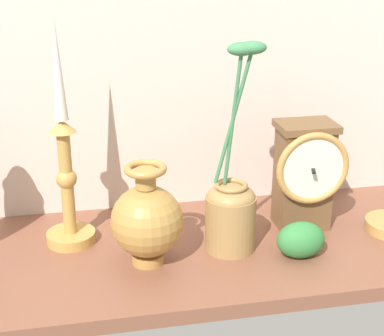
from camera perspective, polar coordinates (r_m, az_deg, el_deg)
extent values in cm
cube|color=brown|center=(103.56, 0.24, -7.83)|extent=(100.00, 36.00, 2.40)
cube|color=beige|center=(109.79, -1.71, 12.57)|extent=(120.00, 2.00, 65.00)
cube|color=brown|center=(107.95, 10.30, -0.97)|extent=(8.82, 6.57, 17.82)
cube|color=brown|center=(104.74, 10.64, 3.84)|extent=(9.87, 7.36, 1.20)
torus|color=#C08B48|center=(103.54, 11.15, 0.01)|extent=(12.67, 1.15, 12.67)
cylinder|color=silver|center=(103.46, 11.17, -0.01)|extent=(10.60, 0.40, 10.60)
cube|color=black|center=(103.20, 11.23, -0.07)|extent=(1.79, 4.03, 0.30)
cylinder|color=#BB9047|center=(105.81, -11.19, -6.31)|extent=(8.17, 8.17, 1.80)
cylinder|color=#BB9047|center=(101.70, -11.58, -1.44)|extent=(2.13, 2.13, 17.69)
sphere|color=#BB9047|center=(101.36, -11.62, -0.98)|extent=(3.40, 3.40, 3.40)
cone|color=#BB9047|center=(98.35, -12.00, 3.85)|extent=(4.32, 4.32, 2.00)
cone|color=silver|center=(95.95, -12.44, 9.31)|extent=(2.22, 2.22, 17.18)
cylinder|color=#B18240|center=(98.14, -4.12, -8.33)|extent=(5.08, 5.08, 1.60)
sphere|color=#B18240|center=(95.11, -4.22, -4.96)|extent=(11.29, 11.29, 11.29)
cylinder|color=#B18240|center=(92.14, -4.34, -0.97)|extent=(3.16, 3.16, 3.03)
torus|color=#B18240|center=(91.58, -4.37, -0.09)|extent=(6.51, 6.51, 1.17)
cylinder|color=#9F7A47|center=(100.35, 3.58, -5.11)|extent=(8.28, 8.28, 9.29)
ellipsoid|color=#9F7A47|center=(98.36, 3.64, -2.70)|extent=(7.86, 7.86, 3.93)
torus|color=#9F7A47|center=(97.57, 3.67, -1.64)|extent=(5.37, 5.37, 0.82)
cylinder|color=#418253|center=(93.82, 3.83, 4.50)|extent=(2.27, 2.39, 21.81)
ellipsoid|color=#418253|center=(90.61, 4.67, 10.99)|extent=(4.40, 2.80, 2.00)
cylinder|color=#418253|center=(93.81, 3.83, 4.54)|extent=(5.40, 2.33, 21.56)
ellipsoid|color=#418253|center=(91.06, 5.63, 11.09)|extent=(4.40, 2.80, 2.00)
ellipsoid|color=#337D3D|center=(99.96, 10.09, -6.61)|extent=(7.88, 5.52, 5.98)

